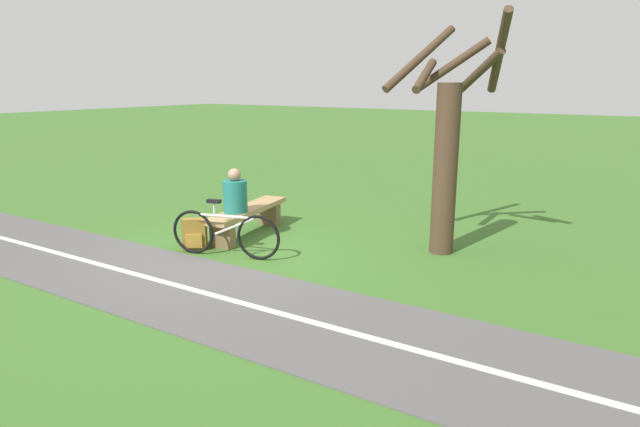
% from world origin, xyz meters
% --- Properties ---
extents(ground_plane, '(80.00, 80.00, 0.00)m').
position_xyz_m(ground_plane, '(0.00, 0.00, 0.00)').
color(ground_plane, '#3D6B28').
extents(paved_path, '(2.78, 36.04, 0.02)m').
position_xyz_m(paved_path, '(1.34, 4.00, 0.01)').
color(paved_path, '#565454').
rests_on(paved_path, ground_plane).
extents(path_centre_line, '(0.87, 31.99, 0.00)m').
position_xyz_m(path_centre_line, '(1.34, 4.00, 0.02)').
color(path_centre_line, silver).
rests_on(path_centre_line, paved_path).
extents(bench, '(2.02, 0.74, 0.47)m').
position_xyz_m(bench, '(-0.82, -0.48, 0.33)').
color(bench, '#A88456').
rests_on(bench, ground_plane).
extents(person_seated, '(0.43, 0.43, 0.70)m').
position_xyz_m(person_seated, '(-0.48, -0.42, 0.75)').
color(person_seated, '#1E6B66').
rests_on(person_seated, bench).
extents(bicycle, '(0.52, 1.62, 0.83)m').
position_xyz_m(bicycle, '(0.21, -0.02, 0.35)').
color(bicycle, black).
rests_on(bicycle, ground_plane).
extents(backpack, '(0.40, 0.41, 0.46)m').
position_xyz_m(backpack, '(0.20, -0.65, 0.23)').
color(backpack, olive).
rests_on(backpack, ground_plane).
extents(tree_far_left, '(1.32, 1.78, 3.37)m').
position_xyz_m(tree_far_left, '(-1.76, 2.50, 1.58)').
color(tree_far_left, '#473323').
rests_on(tree_far_left, ground_plane).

